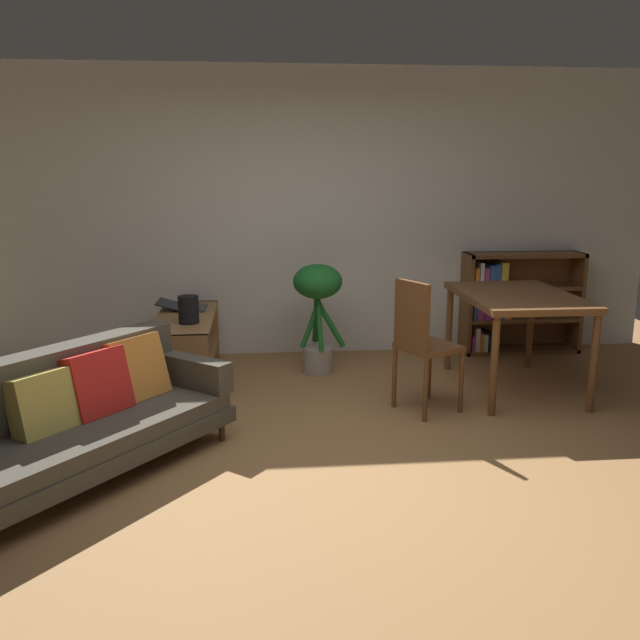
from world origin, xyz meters
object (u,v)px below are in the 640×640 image
(media_console, at_px, (186,350))
(open_laptop, at_px, (185,307))
(dining_chair_near, at_px, (421,339))
(desk_speaker, at_px, (189,310))
(potted_floor_plant, at_px, (318,302))
(dining_table, at_px, (517,304))
(bookshelf, at_px, (511,303))
(fabric_couch, at_px, (77,415))

(media_console, distance_m, open_laptop, 0.44)
(media_console, distance_m, dining_chair_near, 2.02)
(media_console, height_order, desk_speaker, desk_speaker)
(potted_floor_plant, bearing_deg, dining_table, -20.94)
(dining_chair_near, relative_size, bookshelf, 0.87)
(fabric_couch, bearing_deg, dining_table, 21.59)
(fabric_couch, xyz_separation_m, desk_speaker, (0.52, 1.42, 0.32))
(fabric_couch, bearing_deg, desk_speaker, 69.88)
(media_console, bearing_deg, fabric_couch, -105.36)
(media_console, relative_size, desk_speaker, 6.06)
(dining_chair_near, bearing_deg, fabric_couch, -160.60)
(open_laptop, distance_m, dining_table, 2.81)
(desk_speaker, relative_size, dining_chair_near, 0.22)
(bookshelf, bearing_deg, desk_speaker, -162.34)
(desk_speaker, bearing_deg, dining_table, -3.92)
(fabric_couch, distance_m, dining_table, 3.40)
(open_laptop, height_order, potted_floor_plant, potted_floor_plant)
(dining_table, bearing_deg, bookshelf, 70.23)
(fabric_couch, xyz_separation_m, potted_floor_plant, (1.59, 1.84, 0.28))
(bookshelf, bearing_deg, dining_chair_near, -129.19)
(media_console, relative_size, bookshelf, 1.16)
(desk_speaker, height_order, bookshelf, bookshelf)
(fabric_couch, xyz_separation_m, media_console, (0.46, 1.68, -0.08))
(potted_floor_plant, bearing_deg, dining_chair_near, -57.55)
(media_console, bearing_deg, dining_chair_near, -26.26)
(media_console, distance_m, bookshelf, 3.18)
(media_console, distance_m, desk_speaker, 0.48)
(dining_table, distance_m, dining_chair_near, 1.01)
(potted_floor_plant, bearing_deg, media_console, -171.95)
(media_console, height_order, potted_floor_plant, potted_floor_plant)
(desk_speaker, xyz_separation_m, dining_table, (2.62, -0.18, 0.03))
(desk_speaker, height_order, dining_table, dining_table)
(desk_speaker, relative_size, dining_table, 0.18)
(fabric_couch, height_order, open_laptop, fabric_couch)
(open_laptop, xyz_separation_m, potted_floor_plant, (1.16, -0.14, 0.05))
(open_laptop, relative_size, dining_chair_near, 0.43)
(desk_speaker, distance_m, potted_floor_plant, 1.15)
(media_console, distance_m, dining_table, 2.75)
(potted_floor_plant, height_order, dining_table, potted_floor_plant)
(dining_table, bearing_deg, dining_chair_near, -153.14)
(open_laptop, relative_size, bookshelf, 0.37)
(desk_speaker, bearing_deg, dining_chair_near, -19.97)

